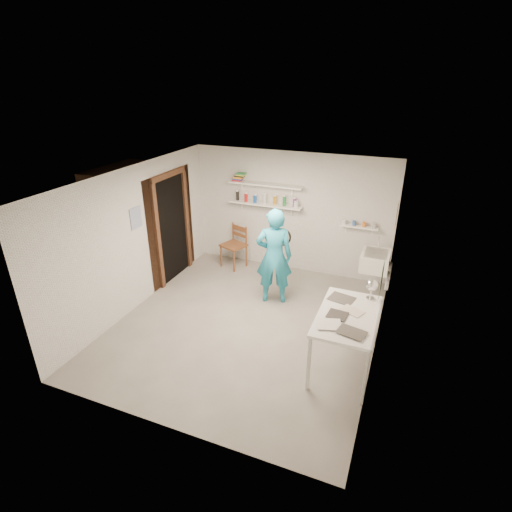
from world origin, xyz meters
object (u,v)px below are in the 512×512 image
at_px(wall_clock, 282,237).
at_px(work_table, 345,341).
at_px(desk_lamp, 372,285).
at_px(wooden_chair, 234,245).
at_px(belfast_sink, 375,261).
at_px(man, 274,256).

height_order(wall_clock, work_table, wall_clock).
distance_m(work_table, desk_lamp, 0.85).
height_order(wall_clock, wooden_chair, wall_clock).
xyz_separation_m(wooden_chair, desk_lamp, (2.94, -1.81, 0.60)).
bearing_deg(desk_lamp, belfast_sink, 93.54).
height_order(man, wall_clock, man).
relative_size(wall_clock, wooden_chair, 0.32).
xyz_separation_m(man, wall_clock, (0.07, 0.21, 0.29)).
bearing_deg(wooden_chair, belfast_sink, 17.31).
bearing_deg(work_table, wall_clock, 132.79).
distance_m(belfast_sink, wooden_chair, 2.85).
relative_size(man, wooden_chair, 1.80).
height_order(wooden_chair, desk_lamp, desk_lamp).
height_order(wooden_chair, work_table, wooden_chair).
distance_m(wall_clock, work_table, 2.22).
bearing_deg(wooden_chair, man, -18.16).
bearing_deg(belfast_sink, work_table, -92.92).
relative_size(belfast_sink, man, 0.35).
relative_size(wooden_chair, desk_lamp, 5.96).
bearing_deg(man, work_table, 119.91).
xyz_separation_m(belfast_sink, wooden_chair, (-2.84, 0.17, -0.22)).
bearing_deg(desk_lamp, wall_clock, 147.88).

